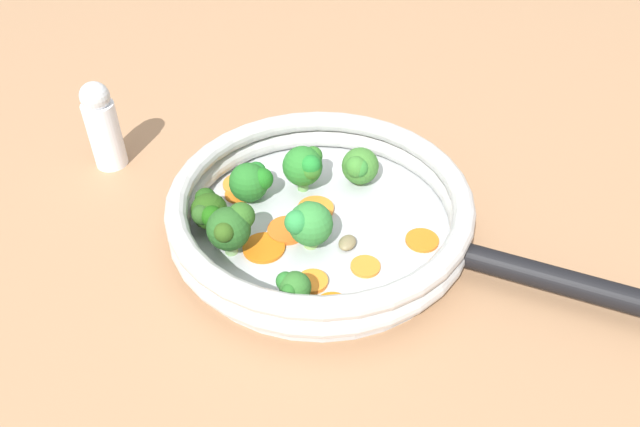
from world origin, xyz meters
TOP-DOWN VIEW (x-y plane):
  - ground_plane at (0.00, 0.00)m, footprint 4.00×4.00m
  - skillet at (0.00, 0.00)m, footprint 0.31×0.31m
  - skillet_rim_wall at (0.00, 0.00)m, footprint 0.33×0.33m
  - skillet_handle at (-0.15, -0.22)m, footprint 0.15×0.20m
  - skillet_rivet_left at (-0.11, -0.10)m, footprint 0.01×0.01m
  - skillet_rivet_right at (-0.06, -0.14)m, footprint 0.01×0.01m
  - carrot_slice_0 at (-0.09, 0.03)m, footprint 0.04×0.04m
  - carrot_slice_1 at (-0.05, -0.10)m, footprint 0.05×0.05m
  - carrot_slice_2 at (-0.08, -0.03)m, footprint 0.03×0.03m
  - carrot_slice_3 at (0.09, 0.08)m, footprint 0.05×0.05m
  - carrot_slice_4 at (0.07, 0.08)m, footprint 0.04×0.04m
  - carrot_slice_5 at (0.02, -0.00)m, footprint 0.05×0.05m
  - carrot_slice_6 at (-0.12, 0.01)m, footprint 0.05×0.05m
  - carrot_slice_7 at (-0.03, 0.07)m, footprint 0.06×0.06m
  - carrot_slice_8 at (-0.01, 0.04)m, footprint 0.06×0.06m
  - broccoli_floret_0 at (-0.03, 0.02)m, footprint 0.05×0.05m
  - broccoli_floret_1 at (-0.02, 0.10)m, footprint 0.05×0.05m
  - broccoli_floret_2 at (-0.11, 0.05)m, footprint 0.03×0.03m
  - broccoli_floret_3 at (0.02, 0.12)m, footprint 0.05×0.04m
  - broccoli_floret_4 at (0.06, 0.00)m, footprint 0.05×0.05m
  - broccoli_floret_5 at (0.06, -0.06)m, footprint 0.05×0.04m
  - broccoli_floret_6 at (0.06, 0.07)m, footprint 0.05×0.05m
  - mushroom_piece_0 at (-0.04, -0.02)m, footprint 0.03×0.03m
  - salt_shaker at (0.19, 0.23)m, footprint 0.04×0.04m

SIDE VIEW (x-z plane):
  - ground_plane at x=0.00m, z-range 0.00..0.00m
  - skillet at x=0.00m, z-range 0.00..0.01m
  - carrot_slice_6 at x=-0.12m, z-range 0.01..0.02m
  - carrot_slice_2 at x=-0.08m, z-range 0.01..0.02m
  - carrot_slice_4 at x=0.07m, z-range 0.01..0.02m
  - carrot_slice_1 at x=-0.05m, z-range 0.01..0.02m
  - carrot_slice_7 at x=-0.03m, z-range 0.01..0.02m
  - carrot_slice_3 at x=0.09m, z-range 0.01..0.02m
  - carrot_slice_5 at x=0.02m, z-range 0.01..0.02m
  - carrot_slice_0 at x=-0.09m, z-range 0.01..0.02m
  - carrot_slice_8 at x=-0.01m, z-range 0.01..0.02m
  - skillet_rivet_left at x=-0.11m, z-range 0.01..0.02m
  - skillet_rivet_right at x=-0.06m, z-range 0.01..0.02m
  - mushroom_piece_0 at x=-0.04m, z-range 0.01..0.02m
  - skillet_handle at x=-0.15m, z-range 0.01..0.04m
  - skillet_rim_wall at x=0.00m, z-range 0.01..0.06m
  - broccoli_floret_2 at x=-0.11m, z-range 0.02..0.06m
  - broccoli_floret_6 at x=0.06m, z-range 0.02..0.06m
  - broccoli_floret_5 at x=0.06m, z-range 0.02..0.06m
  - broccoli_floret_3 at x=0.02m, z-range 0.02..0.06m
  - broccoli_floret_0 at x=-0.03m, z-range 0.02..0.07m
  - broccoli_floret_1 at x=-0.02m, z-range 0.02..0.08m
  - broccoli_floret_4 at x=0.06m, z-range 0.02..0.08m
  - salt_shaker at x=0.19m, z-range 0.00..0.12m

